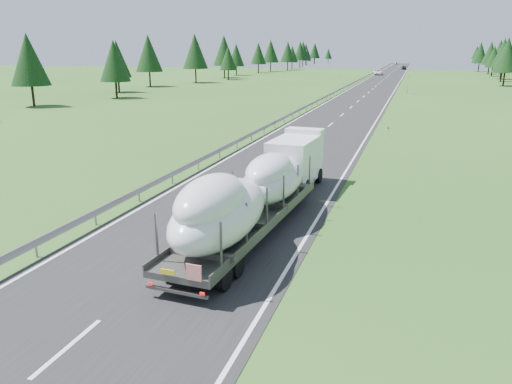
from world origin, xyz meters
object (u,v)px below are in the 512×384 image
(boat_truck, at_px, (259,186))
(distant_car_blue, at_px, (396,63))
(highway_sign, at_px, (408,84))
(distant_van, at_px, (378,72))
(distant_car_dark, at_px, (404,68))

(boat_truck, bearing_deg, distant_car_blue, 91.13)
(highway_sign, xyz_separation_m, distant_van, (-10.68, 72.01, -0.94))
(distant_van, relative_size, distant_car_blue, 1.61)
(distant_car_dark, xyz_separation_m, distant_car_blue, (-6.52, 76.97, -0.15))
(distant_car_dark, bearing_deg, highway_sign, -89.79)
(boat_truck, xyz_separation_m, distant_car_blue, (-5.46, 276.87, -1.35))
(distant_car_dark, distance_m, distant_car_blue, 77.25)
(distant_van, height_order, distant_car_blue, distant_van)
(boat_truck, relative_size, distant_van, 2.86)
(highway_sign, bearing_deg, distant_car_blue, 93.02)
(highway_sign, height_order, boat_truck, boat_truck)
(highway_sign, height_order, distant_car_blue, highway_sign)
(distant_car_blue, bearing_deg, distant_van, -89.92)
(boat_truck, height_order, distant_car_dark, boat_truck)
(boat_truck, relative_size, distant_car_blue, 4.59)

